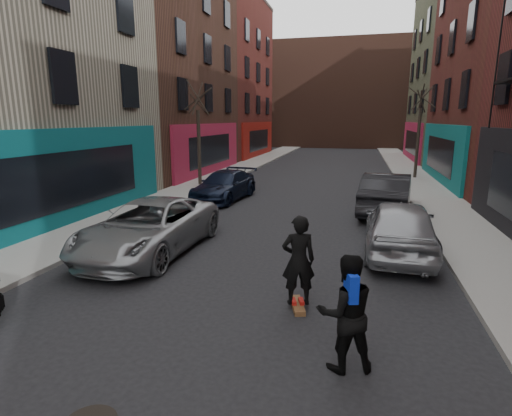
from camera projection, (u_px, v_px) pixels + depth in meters
The scene contains 13 objects.
sidewalk_left at pixel (252, 163), 34.43m from camera, with size 2.50×84.00×0.13m, color gray.
sidewalk_right at pixel (405, 168), 31.44m from camera, with size 2.50×84.00×0.13m, color gray.
buildings_left at pixel (53, 33), 21.14m from camera, with size 12.00×56.00×16.50m, color #5E251B.
building_far at pixel (342, 96), 56.02m from camera, with size 40.00×10.00×14.00m, color #47281E.
tree_left_far at pixel (198, 127), 22.35m from camera, with size 2.00×2.00×6.50m, color black, non-canonical shape.
tree_right_far at pixel (419, 124), 25.02m from camera, with size 2.00×2.00×6.80m, color black, non-canonical shape.
parked_left_far at pixel (149, 227), 11.54m from camera, with size 2.51×5.45×1.51m, color gray.
parked_left_end at pixel (224, 186), 19.14m from camera, with size 1.92×4.72×1.37m, color black.
parked_right_far at pixel (400, 227), 11.41m from camera, with size 1.89×4.70×1.60m, color #95989D.
parked_right_end at pixel (387, 193), 16.33m from camera, with size 1.78×5.09×1.68m, color black.
skateboard at pixel (297, 305), 8.23m from camera, with size 0.22×0.80×0.10m, color brown.
skateboarder at pixel (298, 260), 8.02m from camera, with size 0.68×0.45×1.86m, color black.
pedestrian at pixel (346, 312), 6.05m from camera, with size 1.09×0.97×1.87m.
Camera 1 is at (2.53, -3.31, 3.81)m, focal length 28.00 mm.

